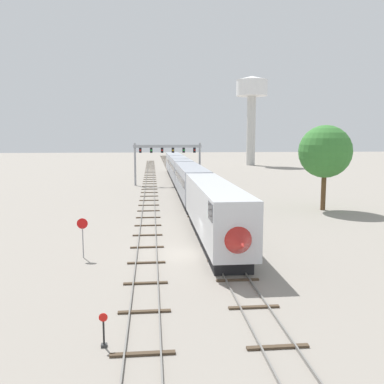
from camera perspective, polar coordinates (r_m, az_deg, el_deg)
The scene contains 9 objects.
ground_plane at distance 30.84m, azimuth 0.32°, elevation -8.53°, with size 400.00×400.00×0.00m, color gray.
track_main at distance 90.00m, azimuth -2.33°, elevation 2.20°, with size 2.60×200.00×0.16m.
track_near at distance 69.98m, azimuth -5.90°, elevation 0.61°, with size 2.60×160.00×0.16m.
passenger_train at distance 64.29m, azimuth -1.05°, elevation 2.30°, with size 3.04×81.60×4.80m.
signal_gantry at distance 73.48m, azimuth -3.40°, elevation 5.28°, with size 12.10×0.49×7.53m.
water_tower at distance 127.61m, azimuth 8.25°, elevation 13.01°, with size 9.41×9.41×26.50m.
switch_stand at distance 18.28m, azimuth -12.10°, elevation -18.74°, with size 0.36×0.24×1.46m.
stop_sign at distance 30.37m, azimuth -14.89°, elevation -5.40°, with size 0.76×0.08×2.88m.
trackside_tree_left at distance 50.54m, azimuth 17.92°, elevation 5.32°, with size 6.12×6.12×9.95m.
Camera 1 is at (-3.04, -29.46, 8.59)m, focal length 38.58 mm.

